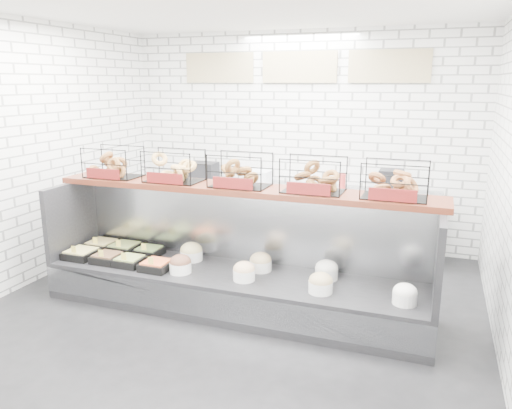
% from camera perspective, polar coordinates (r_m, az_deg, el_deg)
% --- Properties ---
extents(ground, '(5.50, 5.50, 0.00)m').
position_cam_1_polar(ground, '(5.09, -3.93, -13.08)').
color(ground, black).
rests_on(ground, ground).
extents(room_shell, '(5.02, 5.51, 3.01)m').
position_cam_1_polar(room_shell, '(5.10, -1.53, 11.08)').
color(room_shell, white).
rests_on(room_shell, ground).
extents(display_case, '(4.00, 0.90, 1.20)m').
position_cam_1_polar(display_case, '(5.26, -2.76, -8.27)').
color(display_case, black).
rests_on(display_case, ground).
extents(bagel_shelf, '(4.10, 0.50, 0.40)m').
position_cam_1_polar(bagel_shelf, '(5.10, -1.85, 3.44)').
color(bagel_shelf, '#43180E').
rests_on(bagel_shelf, display_case).
extents(prep_counter, '(4.00, 0.60, 1.20)m').
position_cam_1_polar(prep_counter, '(7.07, 3.96, -1.21)').
color(prep_counter, '#93969B').
rests_on(prep_counter, ground).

